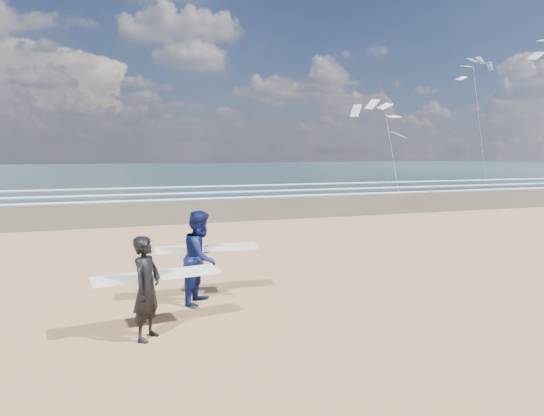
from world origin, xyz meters
name	(u,v)px	position (x,y,z in m)	size (l,w,h in m)	color
wet_sand_strip	(452,198)	(20.00, 18.00, 0.01)	(220.00, 12.00, 0.01)	#4D4229
ocean	(242,170)	(20.00, 72.00, 0.01)	(220.00, 100.00, 0.02)	#1B343B
foam_breakers	(374,187)	(20.00, 28.10, 0.05)	(220.00, 11.70, 0.05)	white
surfer_near	(148,286)	(-1.57, -0.83, 0.90)	(2.25, 1.13, 1.77)	black
surfer_far	(201,256)	(-0.35, 0.84, 0.98)	(2.23, 1.28, 1.96)	#0B133F
kite_1	(389,136)	(20.50, 26.71, 4.49)	(5.59, 4.71, 8.15)	slate
kite_5	(478,112)	(36.06, 33.97, 7.35)	(4.83, 4.63, 14.12)	slate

